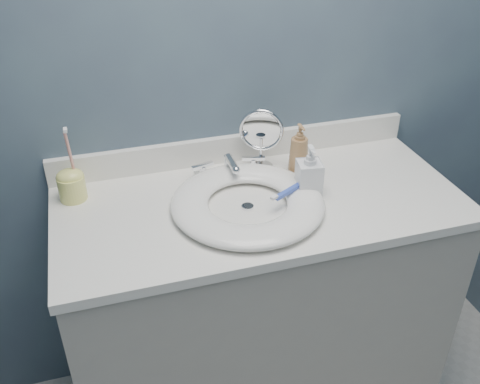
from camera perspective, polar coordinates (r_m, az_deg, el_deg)
name	(u,v)px	position (r m, az deg, el deg)	size (l,w,h in m)	color
back_wall	(234,67)	(1.70, -0.60, 13.18)	(2.20, 0.02, 2.40)	#3E4C5E
vanity_cabinet	(258,310)	(1.89, 1.91, -12.46)	(1.20, 0.55, 0.85)	#A19C93
countertop	(260,204)	(1.61, 2.19, -1.30)	(1.22, 0.57, 0.03)	white
backsplash	(236,148)	(1.80, -0.45, 4.75)	(1.22, 0.02, 0.09)	white
basin	(248,203)	(1.56, 0.82, -1.14)	(0.45, 0.45, 0.04)	white
drain	(248,207)	(1.57, 0.82, -1.60)	(0.04, 0.04, 0.01)	silver
faucet	(229,168)	(1.71, -1.15, 2.58)	(0.25, 0.13, 0.07)	silver
makeup_mirror	(261,137)	(1.71, 2.29, 5.89)	(0.14, 0.08, 0.21)	silver
soap_bottle_amber	(299,149)	(1.72, 6.32, 4.57)	(0.06, 0.06, 0.17)	#A17548
soap_bottle_clear	(309,171)	(1.60, 7.42, 2.26)	(0.07, 0.07, 0.16)	silver
toothbrush_holder	(71,183)	(1.66, -17.55, 0.88)	(0.08, 0.08, 0.23)	#EAE875
toothbrush_lying	(292,189)	(1.58, 5.53, 0.28)	(0.16, 0.10, 0.02)	#3550BD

